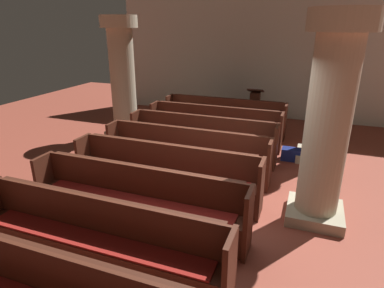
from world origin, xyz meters
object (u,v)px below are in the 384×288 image
pew_row_5 (137,198)px  pillar_far_side (123,76)px  pew_row_4 (165,171)px  lectern (254,108)px  pillar_aisle_side (326,88)px  pew_row_2 (201,137)px  pew_row_3 (186,152)px  pew_row_1 (214,125)px  kneeler_box_navy (291,154)px  pew_row_0 (224,115)px  pillar_aisle_rear (328,120)px  pew_row_6 (96,237)px

pew_row_5 → pillar_far_side: (-2.45, 3.73, 1.12)m
pew_row_4 → lectern: bearing=83.1°
pillar_aisle_side → pew_row_2: bearing=-162.5°
pew_row_2 → pew_row_3: same height
pew_row_1 → kneeler_box_navy: size_ratio=7.72×
pew_row_0 → lectern: 1.38m
pew_row_2 → pew_row_1: bearing=90.0°
pillar_aisle_side → pew_row_0: bearing=154.6°
pew_row_2 → pew_row_3: 0.99m
pillar_far_side → pew_row_2: bearing=-17.5°
pew_row_1 → pew_row_4: same height
pillar_far_side → pew_row_5: bearing=-56.8°
pew_row_5 → pillar_aisle_rear: (2.50, 1.21, 1.12)m
pew_row_3 → pew_row_4: (0.00, -0.99, 0.00)m
pew_row_2 → pew_row_5: bearing=-90.0°
pillar_aisle_side → pew_row_6: bearing=-117.8°
pew_row_5 → pew_row_4: bearing=90.0°
pew_row_2 → pew_row_5: same height
pew_row_5 → pillar_aisle_side: pillar_aisle_side is taller
pew_row_4 → pew_row_6: 1.97m
pillar_far_side → lectern: pillar_far_side is taller
pew_row_1 → pillar_far_side: size_ratio=1.08×
pew_row_5 → pillar_aisle_side: 4.64m
pew_row_4 → pillar_far_side: size_ratio=1.08×
pillar_aisle_side → kneeler_box_navy: bearing=-155.8°
pew_row_6 → pew_row_1: bearing=90.0°
pew_row_0 → kneeler_box_navy: size_ratio=7.72×
pew_row_1 → pew_row_3: 1.97m
pew_row_3 → lectern: size_ratio=3.12×
pew_row_6 → pew_row_3: bearing=90.0°
pew_row_1 → pillar_aisle_side: 2.74m
pew_row_6 → pillar_far_side: size_ratio=1.08×
pew_row_1 → lectern: size_ratio=3.12×
pew_row_5 → lectern: 6.20m
pew_row_2 → lectern: size_ratio=3.12×
pew_row_6 → pillar_aisle_side: bearing=62.2°
pew_row_5 → pew_row_6: same height
pew_row_0 → pillar_far_side: size_ratio=1.08×
pew_row_6 → pillar_aisle_side: 5.47m
pew_row_0 → pew_row_4: 3.95m
pew_row_3 → pillar_aisle_rear: bearing=-17.1°
pew_row_4 → kneeler_box_navy: 3.22m
pew_row_3 → pillar_aisle_side: size_ratio=1.08×
pew_row_4 → pew_row_6: same height
pew_row_1 → pew_row_6: same height
pew_row_2 → pew_row_4: (0.00, -1.97, 0.00)m
pew_row_0 → pillar_aisle_side: 2.98m
pew_row_3 → pillar_aisle_side: (2.50, 1.77, 1.12)m
lectern → kneeler_box_navy: bearing=-63.3°
pew_row_1 → pew_row_6: bearing=-90.0°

